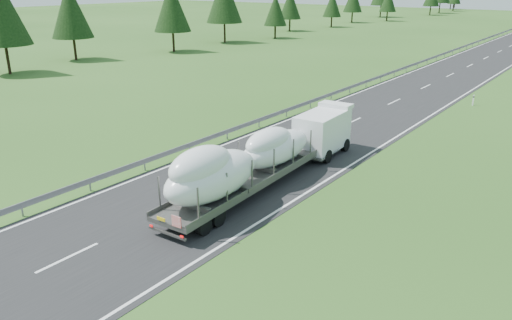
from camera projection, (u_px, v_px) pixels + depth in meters
The scene contains 3 objects.
ground at pixel (209, 191), 28.05m from camera, with size 400.00×400.00×0.00m, color #284E1A.
guardrail at pixel (503, 32), 106.23m from camera, with size 0.10×400.00×0.76m.
boat_truck at pixel (261, 155), 27.89m from camera, with size 3.05×17.22×3.76m.
Camera 1 is at (17.52, -19.11, 11.17)m, focal length 35.00 mm.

